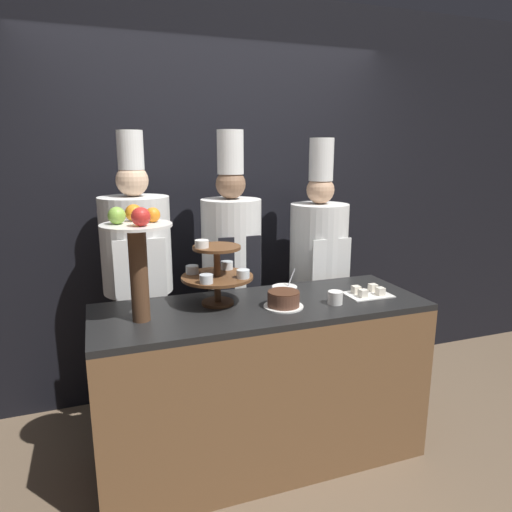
% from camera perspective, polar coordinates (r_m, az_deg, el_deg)
% --- Properties ---
extents(ground_plane, '(14.00, 14.00, 0.00)m').
position_cam_1_polar(ground_plane, '(2.72, 3.39, -27.43)').
color(ground_plane, brown).
extents(wall_back, '(10.00, 0.06, 2.80)m').
position_cam_1_polar(wall_back, '(3.31, -5.08, 6.70)').
color(wall_back, black).
rests_on(wall_back, ground_plane).
extents(buffet_counter, '(1.82, 0.65, 0.94)m').
position_cam_1_polar(buffet_counter, '(2.70, 0.74, -15.56)').
color(buffet_counter, brown).
rests_on(buffet_counter, ground_plane).
extents(tiered_stand, '(0.39, 0.39, 0.36)m').
position_cam_1_polar(tiered_stand, '(2.47, -4.94, -1.95)').
color(tiered_stand, brown).
rests_on(tiered_stand, buffet_counter).
extents(fruit_pedestal, '(0.34, 0.34, 0.57)m').
position_cam_1_polar(fruit_pedestal, '(2.25, -14.64, 1.13)').
color(fruit_pedestal, brown).
rests_on(fruit_pedestal, buffet_counter).
extents(cake_round, '(0.22, 0.22, 0.09)m').
position_cam_1_polar(cake_round, '(2.46, 3.46, -5.46)').
color(cake_round, white).
rests_on(cake_round, buffet_counter).
extents(cup_white, '(0.08, 0.08, 0.07)m').
position_cam_1_polar(cup_white, '(2.54, 9.88, -5.14)').
color(cup_white, white).
rests_on(cup_white, buffet_counter).
extents(cake_square_tray, '(0.26, 0.18, 0.05)m').
position_cam_1_polar(cake_square_tray, '(2.74, 13.82, -4.43)').
color(cake_square_tray, white).
rests_on(cake_square_tray, buffet_counter).
extents(serving_bowl_far, '(0.15, 0.15, 0.15)m').
position_cam_1_polar(serving_bowl_far, '(2.68, 3.59, -4.30)').
color(serving_bowl_far, white).
rests_on(serving_bowl_far, buffet_counter).
extents(chef_left, '(0.42, 0.42, 1.88)m').
position_cam_1_polar(chef_left, '(2.90, -14.54, -2.36)').
color(chef_left, '#38332D').
rests_on(chef_left, ground_plane).
extents(chef_center_left, '(0.39, 0.39, 1.89)m').
position_cam_1_polar(chef_center_left, '(3.01, -3.09, -1.42)').
color(chef_center_left, '#38332D').
rests_on(chef_center_left, ground_plane).
extents(chef_center_right, '(0.40, 0.40, 1.85)m').
position_cam_1_polar(chef_center_right, '(3.25, 7.77, -1.15)').
color(chef_center_right, black).
rests_on(chef_center_right, ground_plane).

